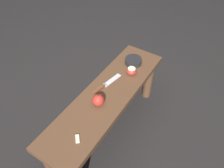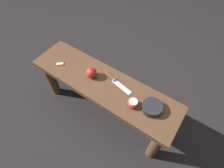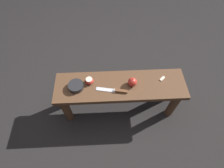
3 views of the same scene
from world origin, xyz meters
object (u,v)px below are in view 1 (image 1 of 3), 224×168
bowl (133,61)px  knife (103,86)px  apple_whole (98,100)px  wooden_bench (107,104)px  apple_cut (132,71)px

bowl → knife: bearing=171.1°
apple_whole → wooden_bench: bearing=-1.4°
bowl → apple_cut: bearing=-157.6°
bowl → apple_whole: bearing=-179.4°
apple_cut → wooden_bench: bearing=171.8°
knife → apple_whole: (-0.14, -0.06, 0.03)m
knife → bowl: bowl is taller
wooden_bench → apple_whole: apple_whole is taller
wooden_bench → apple_whole: size_ratio=13.14×
apple_whole → apple_cut: apple_whole is taller
knife → apple_cut: (0.22, -0.10, 0.02)m
knife → apple_whole: apple_whole is taller
knife → apple_whole: bearing=-146.6°
knife → wooden_bench: bearing=-112.3°
wooden_bench → bowl: size_ratio=8.82×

